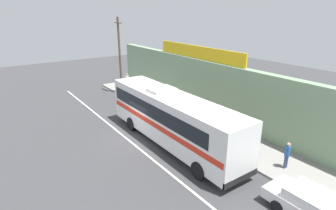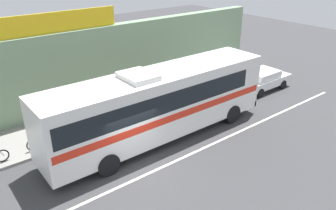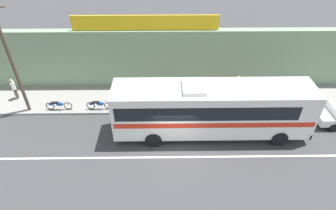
% 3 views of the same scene
% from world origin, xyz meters
% --- Properties ---
extents(ground_plane, '(70.00, 70.00, 0.00)m').
position_xyz_m(ground_plane, '(0.00, 0.00, 0.00)').
color(ground_plane, '#3A3A3D').
extents(sidewalk_slab, '(30.00, 3.60, 0.14)m').
position_xyz_m(sidewalk_slab, '(0.00, 5.20, 0.07)').
color(sidewalk_slab, gray).
rests_on(sidewalk_slab, ground_plane).
extents(storefront_facade, '(30.00, 0.70, 4.80)m').
position_xyz_m(storefront_facade, '(0.00, 7.35, 2.40)').
color(storefront_facade, gray).
rests_on(storefront_facade, ground_plane).
extents(storefront_billboard, '(10.76, 0.12, 1.10)m').
position_xyz_m(storefront_billboard, '(-1.92, 7.35, 5.35)').
color(storefront_billboard, gold).
rests_on(storefront_billboard, storefront_facade).
extents(road_center_stripe, '(30.00, 0.14, 0.01)m').
position_xyz_m(road_center_stripe, '(0.00, -0.80, 0.00)').
color(road_center_stripe, silver).
rests_on(road_center_stripe, ground_plane).
extents(intercity_bus, '(12.37, 2.66, 3.78)m').
position_xyz_m(intercity_bus, '(2.34, 1.40, 2.07)').
color(intercity_bus, white).
rests_on(intercity_bus, ground_plane).
extents(utility_pole, '(1.60, 0.22, 8.06)m').
position_xyz_m(utility_pole, '(-10.49, 3.88, 4.30)').
color(utility_pole, brown).
rests_on(utility_pole, sidewalk_slab).
extents(motorcycle_orange, '(1.92, 0.56, 0.94)m').
position_xyz_m(motorcycle_orange, '(-8.30, 3.87, 0.57)').
color(motorcycle_orange, black).
rests_on(motorcycle_orange, sidewalk_slab).
extents(motorcycle_blue, '(1.92, 0.56, 0.94)m').
position_xyz_m(motorcycle_blue, '(-5.35, 3.88, 0.57)').
color(motorcycle_blue, black).
rests_on(motorcycle_blue, sidewalk_slab).
extents(motorcycle_black, '(1.83, 0.56, 0.94)m').
position_xyz_m(motorcycle_black, '(-2.69, 3.99, 0.57)').
color(motorcycle_black, black).
rests_on(motorcycle_black, sidewalk_slab).
extents(pedestrian_far_left, '(0.30, 0.48, 1.68)m').
position_xyz_m(pedestrian_far_left, '(5.08, 5.64, 1.12)').
color(pedestrian_far_left, brown).
rests_on(pedestrian_far_left, sidewalk_slab).
extents(pedestrian_by_curb, '(0.30, 0.48, 1.64)m').
position_xyz_m(pedestrian_by_curb, '(8.89, 4.95, 1.09)').
color(pedestrian_by_curb, navy).
rests_on(pedestrian_by_curb, sidewalk_slab).
extents(pedestrian_far_right, '(0.30, 0.48, 1.72)m').
position_xyz_m(pedestrian_far_right, '(-11.96, 5.32, 1.14)').
color(pedestrian_far_right, brown).
rests_on(pedestrian_far_right, sidewalk_slab).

